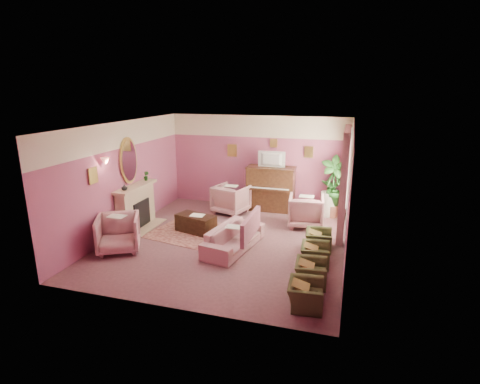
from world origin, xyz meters
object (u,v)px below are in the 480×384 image
(floral_armchair_left, at_px, (231,198))
(olive_chair_d, at_px, (319,237))
(olive_chair_a, at_px, (306,291))
(olive_chair_b, at_px, (311,269))
(floral_armchair_front, at_px, (118,231))
(sofa, at_px, (234,233))
(floral_armchair_right, at_px, (306,209))
(coffee_table, at_px, (196,223))
(olive_chair_c, at_px, (315,251))
(piano, at_px, (271,189))
(television, at_px, (271,158))
(side_table, at_px, (329,204))

(floral_armchair_left, relative_size, olive_chair_d, 1.38)
(olive_chair_a, relative_size, olive_chair_b, 1.00)
(floral_armchair_front, distance_m, olive_chair_b, 4.35)
(sofa, bearing_deg, floral_armchair_left, 109.18)
(floral_armchair_right, distance_m, olive_chair_b, 3.10)
(coffee_table, relative_size, olive_chair_b, 1.48)
(olive_chair_c, bearing_deg, sofa, 171.63)
(floral_armchair_right, relative_size, olive_chair_d, 1.38)
(piano, relative_size, olive_chair_a, 2.07)
(olive_chair_a, bearing_deg, television, 108.63)
(television, distance_m, sofa, 3.26)
(piano, distance_m, olive_chair_a, 5.26)
(coffee_table, bearing_deg, olive_chair_c, -17.85)
(coffee_table, xyz_separation_m, olive_chair_d, (3.12, -0.19, 0.07))
(floral_armchair_front, bearing_deg, sofa, 18.81)
(floral_armchair_left, height_order, floral_armchair_front, same)
(floral_armchair_front, bearing_deg, television, 55.22)
(television, xyz_separation_m, olive_chair_d, (1.66, -2.47, -1.31))
(television, distance_m, side_table, 2.15)
(olive_chair_b, bearing_deg, floral_armchair_left, 127.51)
(television, xyz_separation_m, sofa, (-0.21, -3.02, -1.22))
(sofa, bearing_deg, floral_armchair_right, 54.45)
(piano, xyz_separation_m, side_table, (1.75, -0.04, -0.30))
(television, xyz_separation_m, olive_chair_b, (1.66, -4.11, -1.31))
(olive_chair_c, relative_size, olive_chair_d, 1.00)
(floral_armchair_left, bearing_deg, coffee_table, -103.08)
(olive_chair_c, bearing_deg, television, 116.80)
(olive_chair_b, bearing_deg, piano, 111.78)
(olive_chair_a, relative_size, side_table, 0.97)
(sofa, xyz_separation_m, side_table, (1.96, 3.03, -0.03))
(coffee_table, distance_m, olive_chair_c, 3.28)
(olive_chair_a, height_order, side_table, side_table)
(olive_chair_b, distance_m, side_table, 4.12)
(floral_armchair_right, xyz_separation_m, olive_chair_a, (0.47, -3.88, -0.17))
(olive_chair_a, distance_m, olive_chair_d, 2.46)
(coffee_table, height_order, side_table, side_table)
(television, bearing_deg, piano, 90.00)
(piano, height_order, olive_chair_c, piano)
(piano, height_order, floral_armchair_left, piano)
(floral_armchair_front, bearing_deg, floral_armchair_right, 35.90)
(floral_armchair_right, relative_size, olive_chair_c, 1.38)
(side_table, bearing_deg, piano, 178.69)
(sofa, distance_m, olive_chair_b, 2.17)
(piano, distance_m, olive_chair_d, 3.04)
(side_table, bearing_deg, floral_armchair_front, -138.87)
(television, distance_m, olive_chair_d, 3.25)
(sofa, distance_m, olive_chair_c, 1.89)
(floral_armchair_front, bearing_deg, olive_chair_d, 17.71)
(floral_armchair_front, bearing_deg, piano, 55.57)
(piano, height_order, olive_chair_d, piano)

